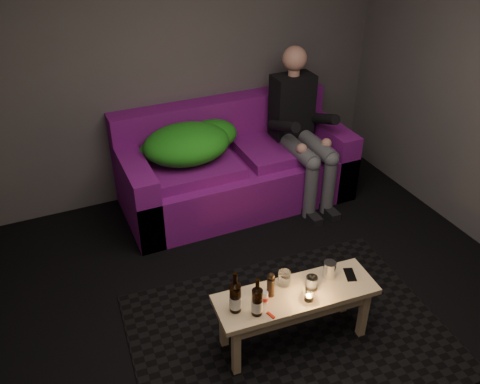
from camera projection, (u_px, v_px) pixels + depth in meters
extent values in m
plane|color=black|center=(296.00, 331.00, 3.67)|extent=(4.50, 4.50, 0.00)
plane|color=#514E51|center=(185.00, 64.00, 4.71)|extent=(4.00, 0.00, 4.00)
cube|color=black|center=(289.00, 334.00, 3.64)|extent=(2.30, 1.74, 0.01)
cube|color=#77107B|center=(236.00, 180.00, 5.02)|extent=(2.20, 0.99, 0.46)
cube|color=#77107B|center=(221.00, 121.00, 5.05)|extent=(2.20, 0.24, 0.48)
cube|color=#77107B|center=(136.00, 192.00, 4.62)|extent=(0.22, 0.99, 0.68)
cube|color=#77107B|center=(323.00, 151.00, 5.30)|extent=(0.22, 0.99, 0.68)
cube|color=#77107B|center=(192.00, 167.00, 4.67)|extent=(0.82, 0.66, 0.11)
cube|color=#77107B|center=(281.00, 149.00, 4.98)|extent=(0.82, 0.66, 0.11)
ellipsoid|color=#1E8E19|center=(187.00, 144.00, 4.58)|extent=(0.79, 0.62, 0.33)
ellipsoid|color=#1E8E19|center=(212.00, 134.00, 4.83)|extent=(0.48, 0.40, 0.26)
ellipsoid|color=#1E8E19|center=(157.00, 150.00, 4.64)|extent=(0.35, 0.29, 0.18)
cube|color=black|center=(292.00, 105.00, 4.92)|extent=(0.40, 0.24, 0.60)
sphere|color=tan|center=(295.00, 58.00, 4.67)|extent=(0.23, 0.23, 0.23)
cylinder|color=#42454B|center=(299.00, 150.00, 4.79)|extent=(0.15, 0.55, 0.15)
cylinder|color=#42454B|center=(317.00, 146.00, 4.85)|extent=(0.15, 0.55, 0.15)
cylinder|color=#42454B|center=(310.00, 191.00, 4.74)|extent=(0.12, 0.12, 0.56)
cylinder|color=#42454B|center=(329.00, 187.00, 4.81)|extent=(0.12, 0.12, 0.56)
cube|color=black|center=(312.00, 216.00, 4.82)|extent=(0.10, 0.24, 0.07)
cube|color=black|center=(330.00, 212.00, 4.89)|extent=(0.10, 0.24, 0.07)
cube|color=tan|center=(296.00, 295.00, 3.37)|extent=(1.12, 0.42, 0.04)
cube|color=tan|center=(296.00, 302.00, 3.41)|extent=(0.98, 0.33, 0.10)
cube|color=tan|center=(236.00, 351.00, 3.25)|extent=(0.05, 0.05, 0.41)
cube|color=tan|center=(224.00, 324.00, 3.45)|extent=(0.05, 0.05, 0.41)
cube|color=tan|center=(363.00, 314.00, 3.53)|extent=(0.05, 0.05, 0.41)
cube|color=tan|center=(345.00, 290.00, 3.73)|extent=(0.05, 0.05, 0.41)
cylinder|color=black|center=(235.00, 298.00, 3.17)|extent=(0.07, 0.07, 0.21)
cylinder|color=white|center=(235.00, 301.00, 3.19)|extent=(0.08, 0.08, 0.09)
cone|color=black|center=(235.00, 283.00, 3.11)|extent=(0.07, 0.07, 0.03)
cylinder|color=black|center=(235.00, 279.00, 3.09)|extent=(0.03, 0.03, 0.10)
cylinder|color=black|center=(257.00, 302.00, 3.15)|extent=(0.07, 0.07, 0.19)
cylinder|color=white|center=(257.00, 305.00, 3.16)|extent=(0.07, 0.07, 0.08)
cone|color=black|center=(257.00, 289.00, 3.09)|extent=(0.07, 0.07, 0.03)
cylinder|color=black|center=(257.00, 285.00, 3.07)|extent=(0.03, 0.03, 0.09)
cylinder|color=silver|center=(265.00, 297.00, 3.26)|extent=(0.05, 0.05, 0.08)
cylinder|color=black|center=(271.00, 287.00, 3.30)|extent=(0.06, 0.06, 0.14)
cylinder|color=white|center=(284.00, 278.00, 3.40)|extent=(0.11, 0.11, 0.10)
cylinder|color=white|center=(309.00, 297.00, 3.29)|extent=(0.06, 0.06, 0.05)
sphere|color=orange|center=(309.00, 296.00, 3.28)|extent=(0.02, 0.02, 0.02)
cylinder|color=white|center=(312.00, 283.00, 3.36)|extent=(0.10, 0.10, 0.10)
cylinder|color=silver|center=(329.00, 269.00, 3.46)|extent=(0.09, 0.09, 0.12)
cube|color=black|center=(350.00, 275.00, 3.50)|extent=(0.11, 0.15, 0.01)
cube|color=#B41A0B|center=(271.00, 315.00, 3.18)|extent=(0.04, 0.07, 0.01)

